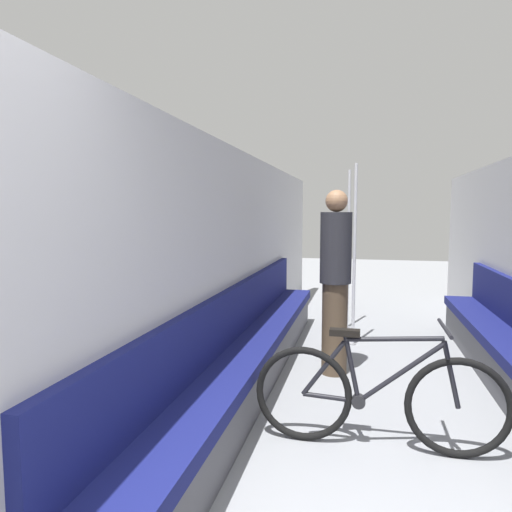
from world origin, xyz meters
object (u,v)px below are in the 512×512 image
at_px(bicycle, 377,397).
at_px(grab_pole_near, 354,258).
at_px(bench_seat_row_left, 250,355).
at_px(grab_pole_far, 348,252).
at_px(passenger_standing, 335,280).

height_order(bicycle, grab_pole_near, grab_pole_near).
height_order(bench_seat_row_left, grab_pole_far, grab_pole_far).
bearing_deg(grab_pole_far, grab_pole_near, -83.13).
distance_m(grab_pole_near, passenger_standing, 1.06).
xyz_separation_m(bench_seat_row_left, bicycle, (1.08, -0.81, 0.05)).
relative_size(grab_pole_near, grab_pole_far, 1.00).
bearing_deg(grab_pole_near, bicycle, -84.94).
bearing_deg(bicycle, bench_seat_row_left, 138.61).
bearing_deg(bench_seat_row_left, grab_pole_near, 61.84).
height_order(bicycle, passenger_standing, passenger_standing).
xyz_separation_m(bicycle, grab_pole_near, (-0.21, 2.42, 0.68)).
distance_m(bicycle, grab_pole_far, 3.32).
distance_m(grab_pole_far, passenger_standing, 1.86).
bearing_deg(bicycle, passenger_standing, 100.58).
xyz_separation_m(grab_pole_near, grab_pole_far, (-0.10, 0.81, 0.00)).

